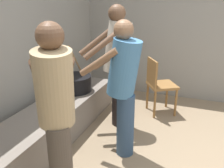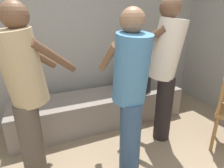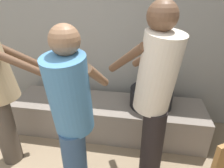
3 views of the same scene
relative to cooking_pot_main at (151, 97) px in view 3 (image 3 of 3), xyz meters
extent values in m
cube|color=gray|center=(-1.10, 0.49, 0.63)|extent=(5.36, 0.20, 2.34)
cube|color=slate|center=(-0.55, -0.03, -0.33)|extent=(2.42, 0.60, 0.43)
cylinder|color=black|center=(0.00, 0.00, 0.00)|extent=(0.50, 0.50, 0.23)
cylinder|color=#937047|center=(0.09, 0.00, 0.31)|extent=(0.24, 0.13, 0.51)
cylinder|color=black|center=(0.01, -0.70, -0.14)|extent=(0.20, 0.20, 0.80)
cylinder|color=beige|center=(-0.01, -0.68, 0.58)|extent=(0.48, 0.49, 0.69)
sphere|color=brown|center=(-0.01, -0.67, 1.01)|extent=(0.22, 0.22, 0.22)
cylinder|color=brown|center=(-0.06, -0.40, 0.65)|extent=(0.37, 0.42, 0.37)
cylinder|color=brown|center=(-0.27, -0.57, 0.65)|extent=(0.37, 0.42, 0.37)
cylinder|color=navy|center=(-0.62, -1.00, -0.18)|extent=(0.20, 0.20, 0.74)
cylinder|color=teal|center=(-0.62, -0.97, 0.49)|extent=(0.33, 0.40, 0.63)
sphere|color=brown|center=(-0.62, -0.96, 0.89)|extent=(0.20, 0.20, 0.20)
cylinder|color=brown|center=(-0.47, -0.75, 0.56)|extent=(0.10, 0.46, 0.35)
cylinder|color=brown|center=(-0.74, -0.73, 0.56)|extent=(0.10, 0.46, 0.35)
cylinder|color=#4C4238|center=(-1.48, -0.70, -0.17)|extent=(0.20, 0.20, 0.76)
cylinder|color=brown|center=(-1.19, -0.65, 0.59)|extent=(0.42, 0.33, 0.35)
cylinder|color=brown|center=(-1.35, -0.44, 0.59)|extent=(0.42, 0.33, 0.35)
camera|label=1|loc=(-2.89, -1.70, 1.16)|focal=37.89mm
camera|label=2|loc=(-1.36, -2.26, 0.89)|focal=28.93mm
camera|label=3|loc=(-0.12, -2.11, 1.16)|focal=31.24mm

